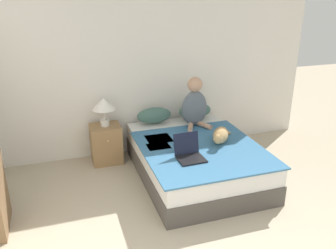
# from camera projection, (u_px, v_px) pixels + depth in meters

# --- Properties ---
(wall_back) EXTENTS (5.24, 0.05, 2.55)m
(wall_back) POSITION_uv_depth(u_px,v_px,m) (143.00, 67.00, 5.10)
(wall_back) COLOR silver
(wall_back) RESTS_ON ground_plane
(bed) EXTENTS (1.47, 1.97, 0.49)m
(bed) POSITION_uv_depth(u_px,v_px,m) (196.00, 159.00, 4.67)
(bed) COLOR #4C4742
(bed) RESTS_ON ground_plane
(pillow_near) EXTENTS (0.51, 0.24, 0.23)m
(pillow_near) POSITION_uv_depth(u_px,v_px,m) (154.00, 115.00, 5.19)
(pillow_near) COLOR #42665B
(pillow_near) RESTS_ON bed
(pillow_far) EXTENTS (0.51, 0.24, 0.23)m
(pillow_far) POSITION_uv_depth(u_px,v_px,m) (195.00, 111.00, 5.37)
(pillow_far) COLOR #42665B
(pillow_far) RESTS_ON bed
(person_sitting) EXTENTS (0.38, 0.37, 0.71)m
(person_sitting) POSITION_uv_depth(u_px,v_px,m) (195.00, 105.00, 5.02)
(person_sitting) COLOR slate
(person_sitting) RESTS_ON bed
(cat_tabby) EXTENTS (0.42, 0.45, 0.19)m
(cat_tabby) POSITION_uv_depth(u_px,v_px,m) (220.00, 135.00, 4.53)
(cat_tabby) COLOR tan
(cat_tabby) RESTS_ON bed
(laptop_open) EXTENTS (0.32, 0.33, 0.27)m
(laptop_open) POSITION_uv_depth(u_px,v_px,m) (189.00, 153.00, 4.14)
(laptop_open) COLOR black
(laptop_open) RESTS_ON bed
(nightstand) EXTENTS (0.42, 0.39, 0.55)m
(nightstand) POSITION_uv_depth(u_px,v_px,m) (106.00, 144.00, 5.06)
(nightstand) COLOR #937047
(nightstand) RESTS_ON ground_plane
(table_lamp) EXTENTS (0.31, 0.31, 0.41)m
(table_lamp) POSITION_uv_depth(u_px,v_px,m) (104.00, 105.00, 4.85)
(table_lamp) COLOR beige
(table_lamp) RESTS_ON nightstand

